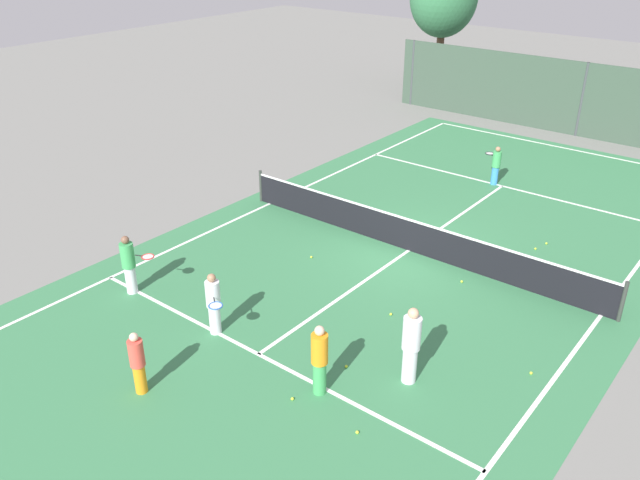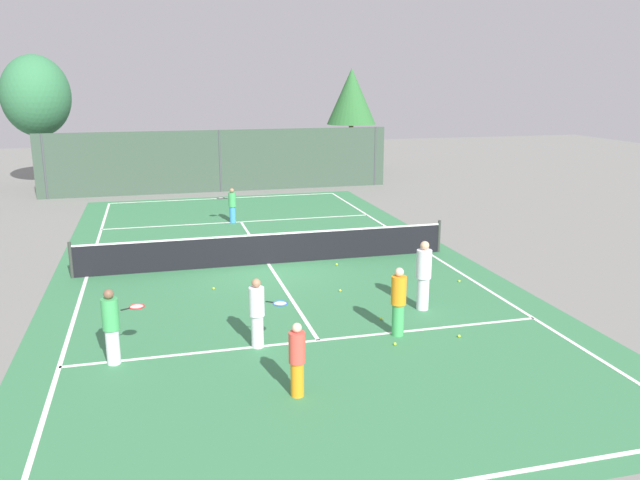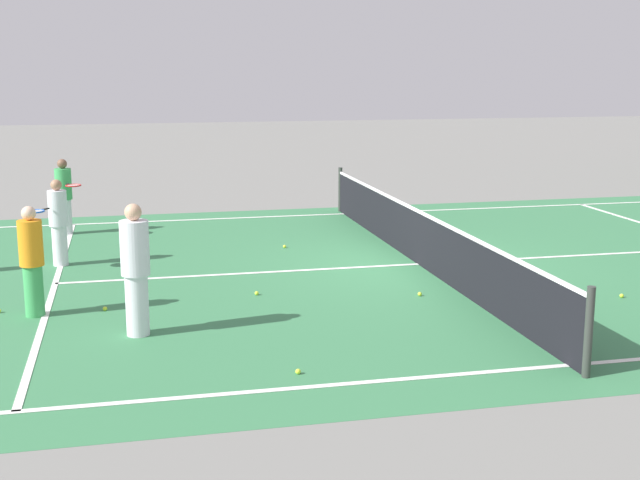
% 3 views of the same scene
% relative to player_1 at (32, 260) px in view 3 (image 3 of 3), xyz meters
% --- Properties ---
extents(ground_plane, '(80.00, 80.00, 0.00)m').
position_rel_player_1_xyz_m(ground_plane, '(-1.86, 6.54, -0.83)').
color(ground_plane, slate).
extents(court_surface, '(13.00, 25.00, 0.01)m').
position_rel_player_1_xyz_m(court_surface, '(-1.86, 6.54, -0.83)').
color(court_surface, '#387A4C').
rests_on(court_surface, ground_plane).
extents(tennis_net, '(11.90, 0.10, 1.10)m').
position_rel_player_1_xyz_m(tennis_net, '(-1.86, 6.54, -0.32)').
color(tennis_net, '#333833').
rests_on(tennis_net, ground_plane).
extents(player_1, '(0.35, 0.35, 1.62)m').
position_rel_player_1_xyz_m(player_1, '(0.00, 0.00, 0.00)').
color(player_1, '#3FA559').
rests_on(player_1, ground_plane).
extents(player_2, '(0.86, 0.74, 1.58)m').
position_rel_player_1_xyz_m(player_2, '(-3.22, 0.14, -0.01)').
color(player_2, silver).
rests_on(player_2, ground_plane).
extents(player_3, '(0.92, 0.63, 1.63)m').
position_rel_player_1_xyz_m(player_3, '(-6.25, 0.06, 0.01)').
color(player_3, silver).
rests_on(player_3, ground_plane).
extents(player_4, '(0.39, 0.39, 1.80)m').
position_rel_player_1_xyz_m(player_4, '(1.24, 1.45, 0.09)').
color(player_4, silver).
rests_on(player_4, ground_plane).
extents(ball_crate, '(0.40, 0.37, 0.43)m').
position_rel_player_1_xyz_m(ball_crate, '(-0.33, 7.48, -0.65)').
color(ball_crate, green).
rests_on(ball_crate, ground_plane).
extents(tennis_ball_0, '(0.07, 0.07, 0.07)m').
position_rel_player_1_xyz_m(tennis_ball_0, '(-0.41, 3.32, -0.80)').
color(tennis_ball_0, '#CCE533').
rests_on(tennis_ball_0, ground_plane).
extents(tennis_ball_1, '(0.07, 0.07, 0.07)m').
position_rel_player_1_xyz_m(tennis_ball_1, '(0.22, 5.83, -0.80)').
color(tennis_ball_1, '#CCE533').
rests_on(tennis_ball_1, ground_plane).
extents(tennis_ball_2, '(0.07, 0.07, 0.07)m').
position_rel_player_1_xyz_m(tennis_ball_2, '(-3.80, 4.40, -0.80)').
color(tennis_ball_2, '#CCE533').
rests_on(tennis_ball_2, ground_plane).
extents(tennis_ball_3, '(0.07, 0.07, 0.07)m').
position_rel_player_1_xyz_m(tennis_ball_3, '(3.19, 3.27, -0.80)').
color(tennis_ball_3, '#CCE533').
rests_on(tennis_ball_3, ground_plane).
extents(tennis_ball_4, '(0.07, 0.07, 0.07)m').
position_rel_player_1_xyz_m(tennis_ball_4, '(-3.52, 7.81, -0.80)').
color(tennis_ball_4, '#CCE533').
rests_on(tennis_ball_4, ground_plane).
extents(tennis_ball_6, '(0.07, 0.07, 0.07)m').
position_rel_player_1_xyz_m(tennis_ball_6, '(1.02, 8.89, -0.80)').
color(tennis_ball_6, '#CCE533').
rests_on(tennis_ball_6, ground_plane).
extents(tennis_ball_7, '(0.07, 0.07, 0.07)m').
position_rel_player_1_xyz_m(tennis_ball_7, '(-3.19, 7.06, -0.80)').
color(tennis_ball_7, '#CCE533').
rests_on(tennis_ball_7, ground_plane).
extents(tennis_ball_8, '(0.07, 0.07, 0.07)m').
position_rel_player_1_xyz_m(tennis_ball_8, '(-6.01, 7.16, -0.80)').
color(tennis_ball_8, '#CCE533').
rests_on(tennis_ball_8, ground_plane).
extents(tennis_ball_10, '(0.07, 0.07, 0.07)m').
position_rel_player_1_xyz_m(tennis_ball_10, '(-0.04, 0.98, -0.80)').
color(tennis_ball_10, '#CCE533').
rests_on(tennis_ball_10, ground_plane).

